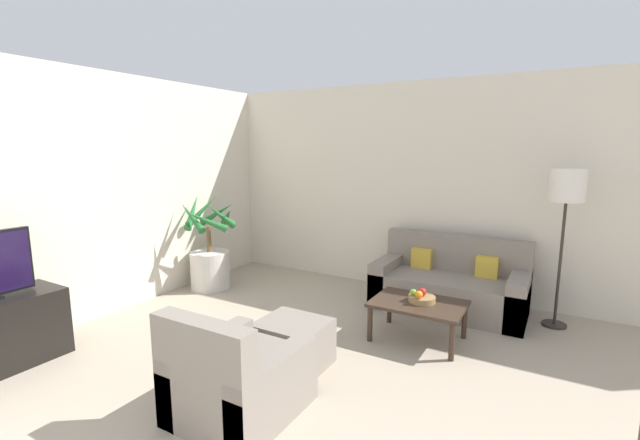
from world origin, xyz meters
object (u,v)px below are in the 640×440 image
object	(u,v)px
fruit_bowl	(422,299)
apple_red	(422,292)
orange_fruit	(419,295)
armchair	(237,380)
potted_palm	(210,258)
coffee_table	(418,307)
ottoman	(293,343)
sofa_loveseat	(449,286)
apple_green	(413,292)
floor_lamp	(567,193)

from	to	relation	value
fruit_bowl	apple_red	size ratio (longest dim) A/B	3.30
orange_fruit	armchair	bearing A→B (deg)	-113.14
orange_fruit	armchair	world-z (taller)	armchair
potted_palm	coffee_table	size ratio (longest dim) A/B	1.45
coffee_table	fruit_bowl	xyz separation A→B (m)	(0.02, 0.03, 0.08)
armchair	ottoman	size ratio (longest dim) A/B	1.48
ottoman	sofa_loveseat	bearing A→B (deg)	67.21
potted_palm	orange_fruit	distance (m)	2.92
apple_red	orange_fruit	world-z (taller)	apple_red
apple_green	floor_lamp	bearing A→B (deg)	40.96
floor_lamp	armchair	bearing A→B (deg)	-123.48
sofa_loveseat	coffee_table	world-z (taller)	sofa_loveseat
coffee_table	orange_fruit	xyz separation A→B (m)	(0.02, -0.06, 0.15)
potted_palm	ottoman	world-z (taller)	potted_palm
fruit_bowl	apple_red	bearing A→B (deg)	85.07
coffee_table	apple_green	xyz separation A→B (m)	(-0.05, -0.00, 0.14)
orange_fruit	potted_palm	bearing A→B (deg)	176.00
apple_green	ottoman	xyz separation A→B (m)	(-0.72, -1.03, -0.28)
ottoman	apple_green	bearing A→B (deg)	54.86
coffee_table	apple_red	distance (m)	0.15
apple_red	fruit_bowl	bearing A→B (deg)	-94.93
apple_red	floor_lamp	bearing A→B (deg)	41.88
apple_red	coffee_table	bearing A→B (deg)	-127.32
fruit_bowl	armchair	xyz separation A→B (m)	(-0.76, -1.84, -0.15)
potted_palm	fruit_bowl	world-z (taller)	potted_palm
potted_palm	sofa_loveseat	world-z (taller)	potted_palm
ottoman	armchair	bearing A→B (deg)	-86.58
apple_red	ottoman	world-z (taller)	apple_red
fruit_bowl	armchair	size ratio (longest dim) A/B	0.31
potted_palm	floor_lamp	bearing A→B (deg)	12.62
potted_palm	floor_lamp	size ratio (longest dim) A/B	0.76
potted_palm	apple_red	distance (m)	2.93
coffee_table	apple_red	world-z (taller)	apple_red
coffee_table	fruit_bowl	size ratio (longest dim) A/B	3.34
apple_red	orange_fruit	xyz separation A→B (m)	(-0.01, -0.09, -0.00)
fruit_bowl	armchair	world-z (taller)	armchair
floor_lamp	fruit_bowl	distance (m)	1.84
potted_palm	orange_fruit	xyz separation A→B (m)	(2.92, -0.20, 0.06)
fruit_bowl	apple_red	xyz separation A→B (m)	(0.00, 0.01, 0.07)
floor_lamp	ottoman	distance (m)	3.10
apple_red	armchair	world-z (taller)	armchair
sofa_loveseat	orange_fruit	distance (m)	1.06
orange_fruit	ottoman	bearing A→B (deg)	-129.27
orange_fruit	fruit_bowl	bearing A→B (deg)	85.32
floor_lamp	apple_green	xyz separation A→B (m)	(-1.22, -1.06, -0.95)
fruit_bowl	apple_green	size ratio (longest dim) A/B	3.96
sofa_loveseat	coffee_table	bearing A→B (deg)	-93.89
potted_palm	fruit_bowl	xyz separation A→B (m)	(2.92, -0.12, -0.01)
fruit_bowl	apple_green	distance (m)	0.10
coffee_table	armchair	size ratio (longest dim) A/B	1.03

